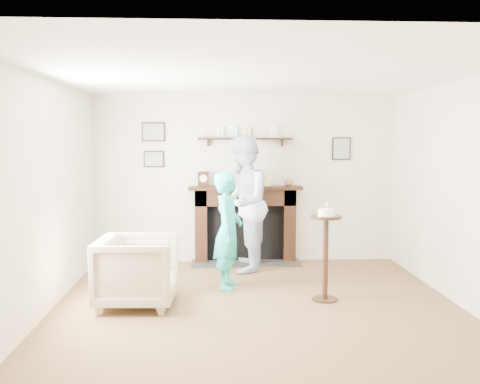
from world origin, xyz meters
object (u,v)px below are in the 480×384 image
armchair (138,305)px  pedestal_table (326,241)px  man (242,270)px  woman (228,288)px

armchair → pedestal_table: 2.24m
man → woman: size_ratio=1.31×
man → woman: (-0.23, -0.86, 0.00)m
woman → pedestal_table: size_ratio=1.29×
armchair → woman: bearing=-54.6°
woman → pedestal_table: pedestal_table is taller
man → woman: man is taller
armchair → pedestal_table: size_ratio=0.76×
man → pedestal_table: (0.87, -1.43, 0.69)m
pedestal_table → armchair: bearing=-177.7°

